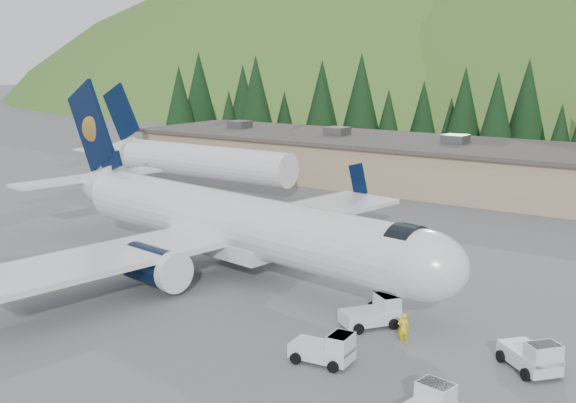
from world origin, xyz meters
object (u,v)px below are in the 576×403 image
Objects in this scene: baggage_tug_d at (375,313)px; ramp_worker at (403,328)px; baggage_tug_b at (533,357)px; terminal_building at (412,163)px; airliner at (226,222)px; second_airliner at (186,159)px; baggage_tug_a at (327,349)px.

ramp_worker is (2.41, -1.41, 0.08)m from baggage_tug_d.
terminal_building reaches higher than baggage_tug_b.
baggage_tug_b is 49.71m from terminal_building.
airliner is 32.31m from second_airliner.
baggage_tug_b is 8.93m from baggage_tug_d.
second_airliner is 25.55m from terminal_building.
terminal_building is (19.91, 16.00, -0.70)m from second_airliner.
second_airliner is 8.02× the size of baggage_tug_b.
second_airliner is at bearing -169.49° from baggage_tug_b.
baggage_tug_d is at bearing -146.37° from baggage_tug_b.
baggage_tug_d is (17.21, -41.26, -1.87)m from terminal_building.
baggage_tug_a is 4.70m from ramp_worker.
terminal_building is 47.00m from ramp_worker.
airliner is at bearing -42.51° from second_airliner.
second_airliner is 7.94× the size of baggage_tug_d.
baggage_tug_a is at bearing 32.90° from ramp_worker.
terminal_building is at bearing -97.90° from ramp_worker.
airliner is 11.15× the size of baggage_tug_b.
baggage_tug_d is at bearing 88.86° from baggage_tug_a.
airliner is 23.07× the size of ramp_worker.
baggage_tug_d is at bearing -67.36° from terminal_building.
second_airliner reaches higher than ramp_worker.
baggage_tug_b is at bearing -2.62° from airliner.
ramp_worker is (-6.46, -0.38, 0.07)m from baggage_tug_b.
airliner is at bearing 111.22° from baggage_tug_d.
baggage_tug_d is 2.79m from ramp_worker.
second_airliner is 8.82× the size of baggage_tug_a.
terminal_building is at bearing 58.30° from baggage_tug_d.
ramp_worker is at bearing -34.00° from second_airliner.
airliner is at bearing -151.11° from baggage_tug_b.
baggage_tug_a is at bearing -69.37° from terminal_building.
second_airliner is 0.39× the size of terminal_building.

